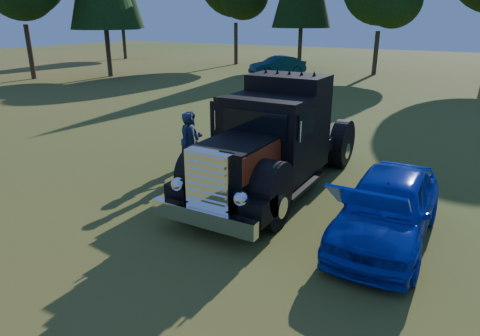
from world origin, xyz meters
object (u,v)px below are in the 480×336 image
object	(u,v)px
diamond_t_truck	(273,144)
hotrod_coupe	(387,207)
spectator_near	(190,145)
distant_teal_car	(277,66)
spectator_far	(192,140)

from	to	relation	value
diamond_t_truck	hotrod_coupe	xyz separation A→B (m)	(3.27, -1.37, -0.53)
diamond_t_truck	spectator_near	size ratio (longest dim) A/B	3.77
distant_teal_car	hotrod_coupe	bearing A→B (deg)	-24.30
spectator_far	distant_teal_car	bearing A→B (deg)	29.22
hotrod_coupe	spectator_near	distance (m)	5.90
spectator_near	distant_teal_car	xyz separation A→B (m)	(-7.80, 22.59, -0.20)
diamond_t_truck	spectator_near	distance (m)	2.56
hotrod_coupe	spectator_near	bearing A→B (deg)	169.11
diamond_t_truck	spectator_far	distance (m)	3.06
hotrod_coupe	distant_teal_car	world-z (taller)	hotrod_coupe
diamond_t_truck	spectator_far	size ratio (longest dim) A/B	4.07
spectator_far	spectator_near	bearing A→B (deg)	-135.75
distant_teal_car	diamond_t_truck	bearing A→B (deg)	-29.32
hotrod_coupe	diamond_t_truck	bearing A→B (deg)	157.22
spectator_far	diamond_t_truck	bearing A→B (deg)	-87.86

